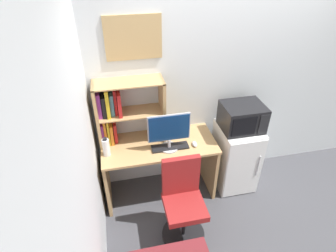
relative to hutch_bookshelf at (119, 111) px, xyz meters
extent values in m
cube|color=silver|center=(1.70, 0.15, 0.13)|extent=(6.40, 0.04, 2.60)
cube|color=silver|center=(-0.32, -1.47, 0.13)|extent=(0.04, 4.40, 2.60)
cube|color=tan|center=(0.40, -0.17, -0.40)|extent=(1.30, 0.60, 0.03)
cube|color=tan|center=(-0.23, -0.17, -0.79)|extent=(0.04, 0.54, 0.75)
cube|color=tan|center=(1.03, -0.17, -0.79)|extent=(0.04, 0.54, 0.75)
cube|color=tan|center=(-0.23, -0.01, -0.02)|extent=(0.03, 0.29, 0.73)
cube|color=tan|center=(0.47, -0.01, -0.02)|extent=(0.03, 0.29, 0.73)
cube|color=tan|center=(0.12, -0.01, 0.33)|extent=(0.74, 0.29, 0.01)
cube|color=tan|center=(0.12, -0.01, -0.03)|extent=(0.67, 0.29, 0.01)
cube|color=purple|center=(-0.21, 0.01, -0.25)|extent=(0.02, 0.22, 0.28)
cube|color=orange|center=(-0.18, 0.01, -0.23)|extent=(0.03, 0.21, 0.32)
cube|color=gold|center=(-0.14, 0.01, -0.24)|extent=(0.02, 0.21, 0.30)
cube|color=orange|center=(-0.11, 0.01, -0.26)|extent=(0.03, 0.22, 0.25)
cube|color=#B21E1E|center=(-0.07, 0.02, -0.27)|extent=(0.03, 0.17, 0.24)
cube|color=purple|center=(-0.20, 0.01, 0.12)|extent=(0.04, 0.21, 0.28)
cube|color=black|center=(-0.15, 0.01, 0.09)|extent=(0.04, 0.21, 0.24)
cube|color=gold|center=(-0.11, 0.00, 0.13)|extent=(0.04, 0.24, 0.32)
cube|color=teal|center=(-0.07, 0.02, 0.10)|extent=(0.04, 0.18, 0.24)
cube|color=#B21E1E|center=(-0.03, 0.03, 0.12)|extent=(0.03, 0.16, 0.29)
cube|color=#B21E1E|center=(0.01, 0.00, 0.11)|extent=(0.04, 0.24, 0.27)
cylinder|color=#B7B7BC|center=(0.50, -0.27, -0.38)|extent=(0.21, 0.21, 0.02)
cylinder|color=#B7B7BC|center=(0.50, -0.27, -0.32)|extent=(0.04, 0.04, 0.10)
cube|color=#B7B7BC|center=(0.50, -0.26, -0.12)|extent=(0.46, 0.01, 0.33)
cube|color=navy|center=(0.50, -0.27, -0.12)|extent=(0.44, 0.02, 0.30)
cube|color=black|center=(0.51, -0.27, -0.38)|extent=(0.41, 0.13, 0.02)
ellipsoid|color=silver|center=(0.79, -0.28, -0.37)|extent=(0.05, 0.10, 0.04)
cylinder|color=silver|center=(-0.18, -0.24, -0.29)|extent=(0.08, 0.08, 0.20)
cylinder|color=black|center=(-0.18, -0.24, -0.18)|extent=(0.04, 0.04, 0.02)
cube|color=white|center=(1.37, -0.18, -0.73)|extent=(0.47, 0.52, 0.87)
cube|color=white|center=(1.37, -0.45, -0.73)|extent=(0.45, 0.01, 0.83)
cylinder|color=#B2B2B7|center=(1.54, -0.46, -0.69)|extent=(0.01, 0.01, 0.30)
cube|color=black|center=(1.37, -0.18, -0.15)|extent=(0.47, 0.38, 0.30)
cube|color=black|center=(1.31, -0.38, -0.15)|extent=(0.28, 0.01, 0.23)
cube|color=black|center=(1.54, -0.38, -0.15)|extent=(0.11, 0.01, 0.24)
cylinder|color=black|center=(0.53, -0.85, -1.15)|extent=(0.46, 0.46, 0.04)
cylinder|color=black|center=(0.53, -0.85, -0.93)|extent=(0.04, 0.04, 0.44)
cube|color=maroon|center=(0.53, -0.85, -0.69)|extent=(0.40, 0.40, 0.07)
cube|color=maroon|center=(0.53, -0.67, -0.43)|extent=(0.38, 0.06, 0.45)
cube|color=tan|center=(0.22, 0.12, 0.74)|extent=(0.57, 0.02, 0.44)
camera|label=1|loc=(-0.03, -2.63, 1.56)|focal=29.79mm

